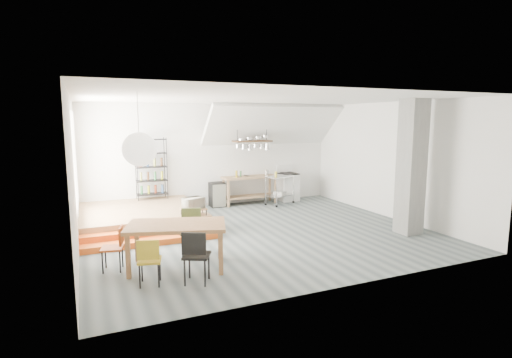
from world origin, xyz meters
name	(u,v)px	position (x,y,z in m)	size (l,w,h in m)	color
floor	(258,232)	(0.00, 0.00, 0.00)	(8.00, 8.00, 0.00)	#4C5658
wall_back	(214,155)	(0.00, 3.50, 1.60)	(8.00, 0.04, 3.20)	silver
wall_left	(74,176)	(-4.00, 0.00, 1.60)	(0.04, 7.00, 3.20)	silver
wall_right	(390,160)	(4.00, 0.00, 1.60)	(0.04, 7.00, 3.20)	silver
ceiling	(258,99)	(0.00, 0.00, 3.20)	(8.00, 7.00, 0.02)	white
slope_ceiling	(273,125)	(1.80, 2.90, 2.55)	(4.40, 1.80, 0.15)	white
window_pane	(75,160)	(-3.98, 1.50, 1.80)	(0.02, 2.50, 2.20)	white
platform	(141,216)	(-2.50, 2.00, 0.20)	(3.00, 3.00, 0.40)	olive
step_lower	(153,241)	(-2.50, 0.05, 0.07)	(3.00, 0.35, 0.13)	orange
step_upper	(151,234)	(-2.50, 0.40, 0.13)	(3.00, 0.35, 0.27)	orange
concrete_column	(411,167)	(3.30, -1.50, 1.60)	(0.50, 0.50, 3.20)	slate
kitchen_counter	(250,185)	(1.10, 3.15, 0.63)	(1.80, 0.60, 0.91)	olive
stove	(288,186)	(2.50, 3.16, 0.48)	(0.60, 0.60, 1.18)	white
pot_rack	(253,143)	(1.13, 2.92, 1.98)	(1.20, 0.50, 1.43)	#412B1A
wire_shelving	(151,168)	(-2.00, 3.20, 1.33)	(0.88, 0.38, 1.80)	black
microwave_shelf	(194,209)	(-1.40, 0.75, 0.55)	(0.60, 0.40, 0.16)	olive
paper_lantern	(139,149)	(-2.90, -1.39, 2.20)	(0.60, 0.60, 0.60)	white
dining_table	(177,229)	(-2.33, -1.56, 0.75)	(1.98, 1.47, 0.84)	brown
chair_mustard	(149,258)	(-2.92, -2.20, 0.48)	(0.45, 0.45, 0.81)	gold
chair_black	(196,252)	(-2.21, -2.43, 0.55)	(0.57, 0.57, 0.92)	black
chair_olive	(191,227)	(-1.88, -0.87, 0.55)	(0.52, 0.52, 0.92)	#576530
chair_red	(116,244)	(-3.36, -1.24, 0.49)	(0.45, 0.45, 0.81)	#B24719
rolling_cart	(280,186)	(1.96, 2.70, 0.60)	(1.06, 0.85, 0.93)	silver
mini_fridge	(217,194)	(0.00, 3.20, 0.38)	(0.45, 0.45, 0.76)	black
microwave	(193,203)	(-1.40, 0.75, 0.70)	(0.49, 0.33, 0.27)	beige
bowl	(246,176)	(0.95, 3.10, 0.94)	(0.20, 0.20, 0.05)	silver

